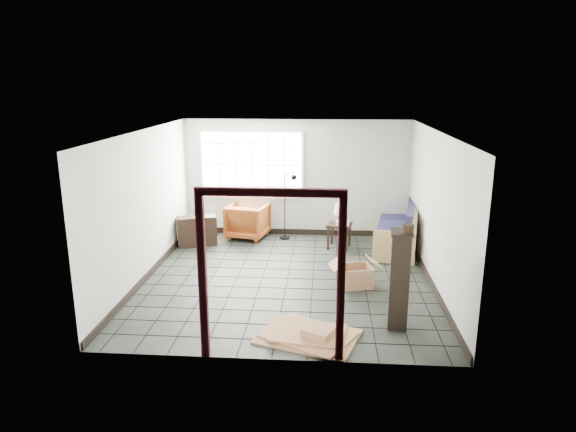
# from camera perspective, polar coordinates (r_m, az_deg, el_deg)

# --- Properties ---
(ground) EXTENTS (5.50, 5.50, 0.00)m
(ground) POSITION_cam_1_polar(r_m,az_deg,el_deg) (9.20, -0.05, -6.95)
(ground) COLOR black
(ground) RESTS_ON ground
(room_shell) EXTENTS (5.02, 5.52, 2.61)m
(room_shell) POSITION_cam_1_polar(r_m,az_deg,el_deg) (8.74, -0.04, 3.40)
(room_shell) COLOR #B2B8B0
(room_shell) RESTS_ON ground
(window_panel) EXTENTS (2.32, 0.08, 1.52)m
(window_panel) POSITION_cam_1_polar(r_m,az_deg,el_deg) (11.48, -4.05, 5.70)
(window_panel) COLOR silver
(window_panel) RESTS_ON ground
(doorway_trim) EXTENTS (1.80, 0.08, 2.20)m
(doorway_trim) POSITION_cam_1_polar(r_m,az_deg,el_deg) (6.20, -1.92, -4.32)
(doorway_trim) COLOR #3A0D13
(doorway_trim) RESTS_ON ground
(futon_sofa) EXTENTS (1.16, 2.23, 0.94)m
(futon_sofa) POSITION_cam_1_polar(r_m,az_deg,el_deg) (11.00, 12.31, -1.75)
(futon_sofa) COLOR tan
(futon_sofa) RESTS_ON ground
(armchair) EXTENTS (0.97, 0.93, 0.85)m
(armchair) POSITION_cam_1_polar(r_m,az_deg,el_deg) (11.45, -4.49, -0.36)
(armchair) COLOR brown
(armchair) RESTS_ON ground
(side_table) EXTENTS (0.57, 0.57, 0.52)m
(side_table) POSITION_cam_1_polar(r_m,az_deg,el_deg) (10.76, 5.73, -1.33)
(side_table) COLOR black
(side_table) RESTS_ON ground
(table_lamp) EXTENTS (0.36, 0.36, 0.43)m
(table_lamp) POSITION_cam_1_polar(r_m,az_deg,el_deg) (10.63, 5.84, 0.65)
(table_lamp) COLOR black
(table_lamp) RESTS_ON side_table
(projector) EXTENTS (0.29, 0.24, 0.10)m
(projector) POSITION_cam_1_polar(r_m,az_deg,el_deg) (10.66, 6.08, -0.72)
(projector) COLOR silver
(projector) RESTS_ON side_table
(floor_lamp) EXTENTS (0.41, 0.32, 1.53)m
(floor_lamp) POSITION_cam_1_polar(r_m,az_deg,el_deg) (11.19, 0.11, 1.43)
(floor_lamp) COLOR black
(floor_lamp) RESTS_ON ground
(console_shelf) EXTENTS (0.87, 0.57, 0.63)m
(console_shelf) POSITION_cam_1_polar(r_m,az_deg,el_deg) (11.07, -10.07, -1.65)
(console_shelf) COLOR black
(console_shelf) RESTS_ON ground
(tall_shelf) EXTENTS (0.34, 0.42, 1.42)m
(tall_shelf) POSITION_cam_1_polar(r_m,az_deg,el_deg) (7.38, 12.26, -6.87)
(tall_shelf) COLOR black
(tall_shelf) RESTS_ON ground
(pot) EXTENTS (0.19, 0.19, 0.12)m
(pot) POSITION_cam_1_polar(r_m,az_deg,el_deg) (7.09, 13.20, -1.39)
(pot) COLOR black
(pot) RESTS_ON tall_shelf
(open_box) EXTENTS (0.94, 0.62, 0.49)m
(open_box) POSITION_cam_1_polar(r_m,az_deg,el_deg) (8.89, 7.46, -6.65)
(open_box) COLOR #A87151
(open_box) RESTS_ON ground
(cardboard_pile) EXTENTS (1.53, 1.30, 0.19)m
(cardboard_pile) POSITION_cam_1_polar(r_m,az_deg,el_deg) (7.20, 2.41, -13.04)
(cardboard_pile) COLOR #A87151
(cardboard_pile) RESTS_ON ground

